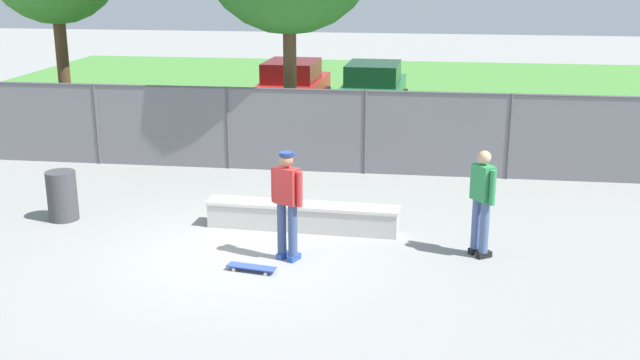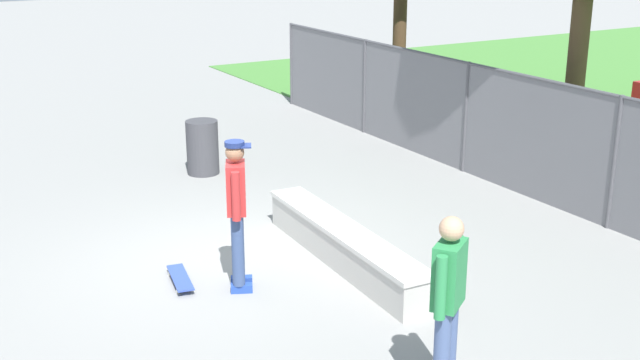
{
  "view_description": "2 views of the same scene",
  "coord_description": "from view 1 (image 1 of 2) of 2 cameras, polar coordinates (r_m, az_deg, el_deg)",
  "views": [
    {
      "loc": [
        2.95,
        -11.82,
        4.81
      ],
      "look_at": [
        1.13,
        1.24,
        0.98
      ],
      "focal_mm": 42.95,
      "sensor_mm": 36.0,
      "label": 1
    },
    {
      "loc": [
        8.95,
        -3.79,
        4.21
      ],
      "look_at": [
        0.27,
        1.23,
        1.0
      ],
      "focal_mm": 45.09,
      "sensor_mm": 36.0,
      "label": 2
    }
  ],
  "objects": [
    {
      "name": "grass_strip",
      "position": [
        27.97,
        1.76,
        6.31
      ],
      "size": [
        28.16,
        20.0,
        0.02
      ],
      "primitive_type": "cube",
      "color": "#478438",
      "rests_on": "ground"
    },
    {
      "name": "ground_plane",
      "position": [
        13.1,
        -5.69,
        -5.42
      ],
      "size": [
        80.0,
        80.0,
        0.0
      ],
      "primitive_type": "plane",
      "color": "gray"
    },
    {
      "name": "car_green",
      "position": [
        24.46,
        3.99,
        6.82
      ],
      "size": [
        2.13,
        4.26,
        1.66
      ],
      "color": "#1E6638",
      "rests_on": "ground"
    },
    {
      "name": "skateboarder",
      "position": [
        12.42,
        -2.48,
        -1.53
      ],
      "size": [
        0.55,
        0.39,
        1.84
      ],
      "color": "#2647A5",
      "rests_on": "ground"
    },
    {
      "name": "skateboard",
      "position": [
        12.32,
        -5.13,
        -6.49
      ],
      "size": [
        0.82,
        0.34,
        0.09
      ],
      "color": "#334CB2",
      "rests_on": "ground"
    },
    {
      "name": "chainlink_fence",
      "position": [
        17.75,
        -1.83,
        3.99
      ],
      "size": [
        16.23,
        0.07,
        1.95
      ],
      "color": "#4C4C51",
      "rests_on": "ground"
    },
    {
      "name": "bystander",
      "position": [
        12.86,
        11.97,
        -1.36
      ],
      "size": [
        0.42,
        0.51,
        1.82
      ],
      "color": "black",
      "rests_on": "ground"
    },
    {
      "name": "trash_bin",
      "position": [
        15.32,
        -18.66,
        -1.12
      ],
      "size": [
        0.56,
        0.56,
        0.95
      ],
      "primitive_type": "cylinder",
      "color": "#3F3F44",
      "rests_on": "ground"
    },
    {
      "name": "concrete_ledge",
      "position": [
        14.04,
        -1.34,
        -2.74
      ],
      "size": [
        3.57,
        0.65,
        0.5
      ],
      "color": "#B7B5AD",
      "rests_on": "ground"
    },
    {
      "name": "car_red",
      "position": [
        24.93,
        -2.07,
        7.02
      ],
      "size": [
        2.13,
        4.26,
        1.66
      ],
      "color": "#B21E1E",
      "rests_on": "ground"
    }
  ]
}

